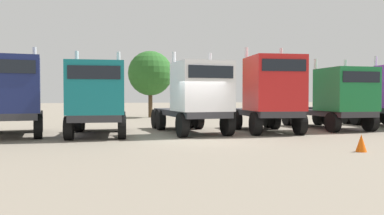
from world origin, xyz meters
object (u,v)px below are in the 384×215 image
Objects in this scene: semi_truck_white at (196,97)px; semi_truck_red at (270,93)px; traffic_cone_mid at (361,143)px; semi_truck_teal at (97,99)px; semi_truck_green at (338,98)px; semi_truck_navy at (12,95)px.

semi_truck_red reaches higher than semi_truck_white.
semi_truck_red reaches higher than traffic_cone_mid.
semi_truck_teal reaches higher than semi_truck_green.
semi_truck_navy is at bearing 147.17° from traffic_cone_mid.
semi_truck_white is 8.11m from semi_truck_green.
semi_truck_red is at bearing 79.66° from semi_truck_white.
semi_truck_white reaches higher than semi_truck_green.
semi_truck_green is 10.60× the size of traffic_cone_mid.
semi_truck_teal is 1.00× the size of semi_truck_green.
semi_truck_red is at bearing 78.46° from semi_truck_navy.
semi_truck_teal reaches higher than traffic_cone_mid.
semi_truck_teal is 10.64× the size of traffic_cone_mid.
semi_truck_teal is at bearing -86.21° from semi_truck_red.
semi_truck_red is (12.13, -1.08, 0.12)m from semi_truck_navy.
semi_truck_navy reaches higher than semi_truck_green.
semi_truck_red is at bearing -80.43° from semi_truck_green.
traffic_cone_mid is (-4.38, -7.38, -1.47)m from semi_truck_green.
semi_truck_green is at bearing 59.28° from traffic_cone_mid.
semi_truck_red is at bearing 92.17° from semi_truck_teal.
semi_truck_navy is 0.91× the size of semi_truck_white.
traffic_cone_mid is at bearing -29.40° from semi_truck_green.
semi_truck_white is 3.76m from semi_truck_red.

